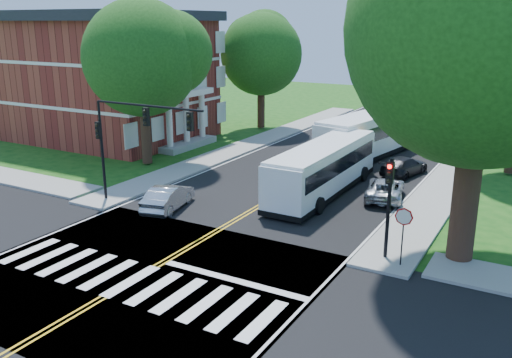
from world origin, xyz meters
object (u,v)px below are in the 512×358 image
Objects in this scene: bus_follow at (373,133)px; hatchback at (168,197)px; signal_nw at (131,130)px; suv at (385,189)px; signal_ne at (389,195)px; bus_lead at (324,168)px; dark_sedan at (404,166)px.

bus_follow reaches higher than hatchback.
signal_nw reaches higher than suv.
signal_ne is at bearing 0.05° from signal_nw.
signal_ne is at bearing 128.95° from bus_lead.
bus_follow is 3.03× the size of dark_sedan.
bus_follow is 5.67m from dark_sedan.
signal_ne reaches higher than dark_sedan.
hatchback is 0.96× the size of dark_sedan.
hatchback is 12.45m from suv.
hatchback is (-6.26, -6.90, -0.89)m from bus_lead.
suv is at bearing -155.57° from hatchback.
bus_follow is at bearing -80.50° from suv.
signal_ne is 9.76m from bus_lead.
signal_nw is at bearing 77.21° from bus_follow.
signal_nw is at bearing -179.95° from signal_ne.
signal_ne is 8.97m from suv.
bus_follow is at bearing -121.98° from hatchback.
hatchback is at bearing 48.00° from bus_lead.
signal_ne is at bearing 94.46° from suv.
signal_nw reaches higher than hatchback.
signal_ne reaches higher than hatchback.
bus_lead is at bearing -0.25° from suv.
signal_ne is 1.07× the size of hatchback.
signal_ne is 0.34× the size of bus_follow.
signal_ne is 0.38× the size of bus_lead.
dark_sedan is (11.17, 13.95, -3.74)m from signal_nw.
signal_ne is 1.02× the size of dark_sedan.
signal_ne reaches higher than bus_lead.
bus_lead is 10.67m from bus_follow.
signal_nw is at bearing 64.43° from dark_sedan.
signal_nw is 1.73× the size of hatchback.
signal_ne is (14.06, 0.01, -1.41)m from signal_nw.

